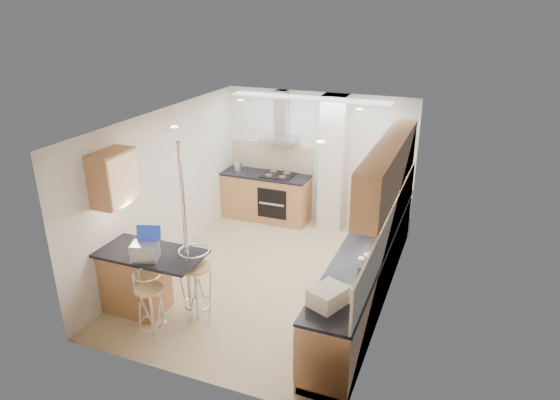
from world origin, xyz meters
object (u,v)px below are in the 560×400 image
at_px(bar_stool_near, 150,305).
at_px(microwave, 371,212).
at_px(bar_stool_end, 196,285).
at_px(bread_bin, 328,296).
at_px(laptop, 145,251).

bearing_deg(bar_stool_near, microwave, 32.19).
height_order(bar_stool_end, bread_bin, bread_bin).
bearing_deg(bar_stool_end, laptop, 149.47).
distance_m(laptop, bar_stool_near, 0.68).
height_order(bar_stool_near, bar_stool_end, bar_stool_end).
bearing_deg(bar_stool_near, bar_stool_end, 41.03).
distance_m(microwave, bar_stool_end, 2.79).
bearing_deg(bar_stool_end, bread_bin, -67.68).
height_order(laptop, bar_stool_end, laptop).
height_order(microwave, laptop, microwave).
relative_size(microwave, bar_stool_end, 0.55).
bearing_deg(microwave, bar_stool_end, 120.08).
relative_size(bar_stool_near, bread_bin, 2.35).
xyz_separation_m(microwave, laptop, (-2.43, -2.26, -0.03)).
distance_m(microwave, bar_stool_near, 3.43).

